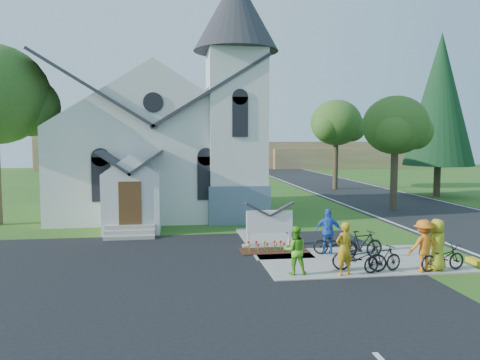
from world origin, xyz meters
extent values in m
plane|color=#2B621C|center=(0.00, 0.00, 0.00)|extent=(120.00, 120.00, 0.00)
cube|color=black|center=(-7.00, -2.00, 0.01)|extent=(20.00, 16.00, 0.02)
cube|color=black|center=(10.00, 15.00, 0.01)|extent=(8.00, 90.00, 0.02)
cube|color=#9C978D|center=(1.50, 0.50, 0.03)|extent=(7.00, 4.00, 0.05)
cube|color=silver|center=(-6.00, 13.00, 2.50)|extent=(11.00, 9.00, 5.00)
cube|color=slate|center=(-1.70, 9.70, 1.00)|extent=(3.20, 3.20, 2.00)
cube|color=silver|center=(-1.70, 9.70, 4.50)|extent=(3.00, 3.00, 9.00)
cone|color=#2C2B31|center=(-1.70, 9.70, 11.00)|extent=(4.50, 4.50, 4.00)
cube|color=silver|center=(-7.00, 7.30, 1.40)|extent=(2.60, 2.40, 2.80)
cube|color=#553418|center=(-7.00, 6.07, 1.50)|extent=(1.00, 0.10, 2.00)
cube|color=#9C978D|center=(-1.20, 3.20, 0.05)|extent=(2.20, 0.40, 0.10)
cube|color=white|center=(-2.05, 3.20, 0.55)|extent=(0.12, 0.12, 1.00)
cube|color=white|center=(-0.35, 3.20, 0.55)|extent=(0.12, 0.12, 1.00)
cube|color=white|center=(-1.20, 3.20, 1.05)|extent=(1.90, 0.14, 0.90)
cube|color=#34190E|center=(-1.20, 2.30, 0.04)|extent=(2.60, 1.10, 0.07)
cylinder|color=#3C2E20|center=(8.50, 12.00, 2.02)|extent=(0.44, 0.44, 4.05)
ellipsoid|color=#2F501B|center=(8.50, 12.00, 5.25)|extent=(4.00, 4.00, 3.60)
cylinder|color=#3C2E20|center=(9.00, 24.00, 2.25)|extent=(0.44, 0.44, 4.50)
ellipsoid|color=#2F501B|center=(9.00, 24.00, 5.82)|extent=(4.40, 4.40, 3.96)
cylinder|color=#3C2E20|center=(15.00, 18.00, 1.20)|extent=(0.50, 0.50, 2.40)
cone|color=#103218|center=(15.00, 18.00, 7.40)|extent=(5.20, 5.20, 10.00)
cube|color=olive|center=(6.00, 56.00, 2.00)|extent=(60.00, 8.00, 4.00)
cube|color=olive|center=(-10.00, 58.00, 2.80)|extent=(30.00, 6.00, 5.60)
cube|color=olive|center=(22.00, 54.00, 1.50)|extent=(25.00, 6.00, 3.00)
imported|color=#BF8D16|center=(0.32, -1.20, 0.91)|extent=(0.73, 0.59, 1.72)
imported|color=black|center=(0.99, -0.83, 0.51)|extent=(1.86, 1.13, 0.92)
imported|color=#5EC024|center=(-1.20, -0.88, 0.83)|extent=(0.80, 0.64, 1.56)
imported|color=black|center=(1.68, -1.09, 0.49)|extent=(1.53, 0.78, 0.89)
imported|color=blue|center=(0.71, 1.50, 0.91)|extent=(1.09, 0.68, 1.73)
imported|color=black|center=(0.96, 1.38, 0.48)|extent=(1.73, 0.99, 0.86)
imported|color=orange|center=(3.03, -1.20, 0.91)|extent=(1.19, 0.79, 1.72)
imported|color=black|center=(1.69, 0.64, 0.57)|extent=(1.80, 0.81, 1.04)
imported|color=#AFA520|center=(3.54, -1.14, 0.91)|extent=(0.99, 0.84, 1.73)
imported|color=black|center=(3.72, -1.20, 0.49)|extent=(1.75, 0.84, 0.88)
camera|label=1|loc=(-5.04, -15.25, 4.39)|focal=35.00mm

